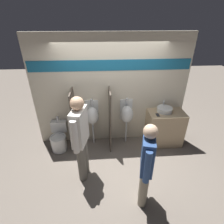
{
  "coord_description": "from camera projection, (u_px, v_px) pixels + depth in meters",
  "views": [
    {
      "loc": [
        -0.25,
        -3.3,
        2.98
      ],
      "look_at": [
        0.0,
        0.17,
        1.05
      ],
      "focal_mm": 28.0,
      "sensor_mm": 36.0,
      "label": 1
    }
  ],
  "objects": [
    {
      "name": "ground_plane",
      "position": [
        112.0,
        152.0,
        4.34
      ],
      "size": [
        16.0,
        16.0,
        0.0
      ],
      "primitive_type": "plane",
      "color": "#70665B"
    },
    {
      "name": "display_wall",
      "position": [
        111.0,
        92.0,
        4.2
      ],
      "size": [
        3.7,
        0.07,
        2.7
      ],
      "color": "beige",
      "rests_on": "ground_plane"
    },
    {
      "name": "sink_counter",
      "position": [
        164.0,
        128.0,
        4.47
      ],
      "size": [
        0.89,
        0.54,
        0.91
      ],
      "color": "tan",
      "rests_on": "ground_plane"
    },
    {
      "name": "sink_basin",
      "position": [
        165.0,
        110.0,
        4.26
      ],
      "size": [
        0.37,
        0.37,
        0.25
      ],
      "color": "silver",
      "rests_on": "sink_counter"
    },
    {
      "name": "cell_phone",
      "position": [
        158.0,
        115.0,
        4.13
      ],
      "size": [
        0.07,
        0.14,
        0.01
      ],
      "color": "#232328",
      "rests_on": "sink_counter"
    },
    {
      "name": "divider_near_counter",
      "position": [
        74.0,
        121.0,
        4.16
      ],
      "size": [
        0.03,
        0.56,
        1.53
      ],
      "color": "#4C4238",
      "rests_on": "ground_plane"
    },
    {
      "name": "divider_mid",
      "position": [
        110.0,
        120.0,
        4.22
      ],
      "size": [
        0.03,
        0.56,
        1.53
      ],
      "color": "#4C4238",
      "rests_on": "ground_plane"
    },
    {
      "name": "urinal_near_counter",
      "position": [
        92.0,
        116.0,
        4.27
      ],
      "size": [
        0.32,
        0.32,
        1.23
      ],
      "color": "silver",
      "rests_on": "ground_plane"
    },
    {
      "name": "urinal_far",
      "position": [
        127.0,
        114.0,
        4.33
      ],
      "size": [
        0.32,
        0.32,
        1.23
      ],
      "color": "silver",
      "rests_on": "ground_plane"
    },
    {
      "name": "toilet",
      "position": [
        59.0,
        139.0,
        4.35
      ],
      "size": [
        0.39,
        0.56,
        0.81
      ],
      "color": "silver",
      "rests_on": "ground_plane"
    },
    {
      "name": "person_in_vest",
      "position": [
        81.0,
        137.0,
        3.24
      ],
      "size": [
        0.3,
        0.62,
        1.82
      ],
      "rotation": [
        0.0,
        0.0,
        1.35
      ],
      "color": "#666056",
      "rests_on": "ground_plane"
    },
    {
      "name": "person_with_lanyard",
      "position": [
        146.0,
        164.0,
        2.78
      ],
      "size": [
        0.28,
        0.56,
        1.65
      ],
      "rotation": [
        0.0,
        0.0,
        1.32
      ],
      "color": "gray",
      "rests_on": "ground_plane"
    }
  ]
}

